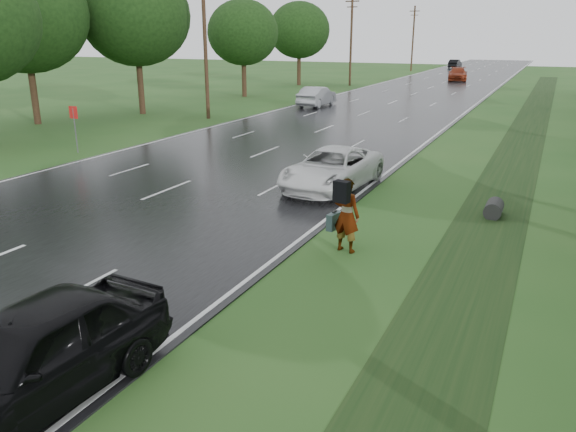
# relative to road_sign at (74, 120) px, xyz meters

# --- Properties ---
(road) EXTENTS (14.00, 180.00, 0.04)m
(road) POSITION_rel_road_sign_xyz_m (8.50, 33.00, -1.62)
(road) COLOR black
(road) RESTS_ON ground
(edge_stripe_east) EXTENTS (0.12, 180.00, 0.01)m
(edge_stripe_east) POSITION_rel_road_sign_xyz_m (15.25, 33.00, -1.60)
(edge_stripe_east) COLOR silver
(edge_stripe_east) RESTS_ON road
(edge_stripe_west) EXTENTS (0.12, 180.00, 0.01)m
(edge_stripe_west) POSITION_rel_road_sign_xyz_m (1.75, 33.00, -1.60)
(edge_stripe_west) COLOR silver
(edge_stripe_west) RESTS_ON road
(center_line) EXTENTS (0.12, 180.00, 0.01)m
(center_line) POSITION_rel_road_sign_xyz_m (8.50, 33.00, -1.60)
(center_line) COLOR silver
(center_line) RESTS_ON road
(drainage_ditch) EXTENTS (2.20, 120.00, 0.56)m
(drainage_ditch) POSITION_rel_road_sign_xyz_m (20.00, 6.71, -1.61)
(drainage_ditch) COLOR black
(drainage_ditch) RESTS_ON ground
(road_sign) EXTENTS (0.50, 0.06, 2.30)m
(road_sign) POSITION_rel_road_sign_xyz_m (0.00, 0.00, 0.00)
(road_sign) COLOR slate
(road_sign) RESTS_ON ground
(utility_pole_mid) EXTENTS (1.60, 0.26, 10.00)m
(utility_pole_mid) POSITION_rel_road_sign_xyz_m (-0.70, 13.00, 3.55)
(utility_pole_mid) COLOR #3A2217
(utility_pole_mid) RESTS_ON ground
(utility_pole_far) EXTENTS (1.60, 0.26, 10.00)m
(utility_pole_far) POSITION_rel_road_sign_xyz_m (-0.70, 43.00, 3.55)
(utility_pole_far) COLOR #3A2217
(utility_pole_far) RESTS_ON ground
(utility_pole_distant) EXTENTS (1.60, 0.26, 10.00)m
(utility_pole_distant) POSITION_rel_road_sign_xyz_m (-0.70, 73.00, 3.55)
(utility_pole_distant) COLOR #3A2217
(utility_pole_distant) RESTS_ON ground
(tree_west_c) EXTENTS (7.80, 7.80, 10.43)m
(tree_west_c) POSITION_rel_road_sign_xyz_m (-6.50, 13.00, 5.27)
(tree_west_c) COLOR #3A2217
(tree_west_c) RESTS_ON ground
(tree_west_d) EXTENTS (6.60, 6.60, 8.80)m
(tree_west_d) POSITION_rel_road_sign_xyz_m (-5.70, 27.00, 4.18)
(tree_west_d) COLOR #3A2217
(tree_west_d) RESTS_ON ground
(tree_west_e) EXTENTS (8.00, 8.00, 10.44)m
(tree_west_e) POSITION_rel_road_sign_xyz_m (-9.50, 6.00, 5.19)
(tree_west_e) COLOR #3A2217
(tree_west_e) RESTS_ON ground
(tree_west_f) EXTENTS (7.00, 7.00, 9.29)m
(tree_west_f) POSITION_rel_road_sign_xyz_m (-6.30, 41.00, 4.49)
(tree_west_f) COLOR #3A2217
(tree_west_f) RESTS_ON ground
(pedestrian) EXTENTS (0.96, 0.93, 2.05)m
(pedestrian) POSITION_rel_road_sign_xyz_m (16.67, -7.00, -0.59)
(pedestrian) COLOR #A5998C
(pedestrian) RESTS_ON ground
(white_pickup) EXTENTS (2.83, 5.53, 1.49)m
(white_pickup) POSITION_rel_road_sign_xyz_m (14.00, -1.02, -0.86)
(white_pickup) COLOR white
(white_pickup) RESTS_ON road
(dark_sedan) EXTENTS (2.25, 4.99, 1.66)m
(dark_sedan) POSITION_rel_road_sign_xyz_m (14.50, -15.38, -0.77)
(dark_sedan) COLOR black
(dark_sedan) RESTS_ON road
(silver_sedan) EXTENTS (1.71, 4.83, 1.59)m
(silver_sedan) POSITION_rel_road_sign_xyz_m (3.61, 22.57, -0.81)
(silver_sedan) COLOR #9B9DA4
(silver_sedan) RESTS_ON road
(far_car_red) EXTENTS (3.15, 5.90, 1.63)m
(far_car_red) POSITION_rel_road_sign_xyz_m (9.50, 55.33, -0.79)
(far_car_red) COLOR maroon
(far_car_red) RESTS_ON road
(far_car_dark) EXTENTS (1.75, 4.51, 1.46)m
(far_car_dark) POSITION_rel_road_sign_xyz_m (4.31, 84.62, -0.87)
(far_car_dark) COLOR black
(far_car_dark) RESTS_ON road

